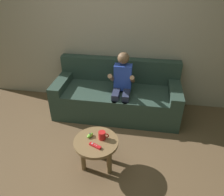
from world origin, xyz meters
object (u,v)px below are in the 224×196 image
object	(u,v)px
coffee_table	(96,146)
nunchuk_lime	(90,135)
couch	(117,96)
game_remote_red_near_edge	(95,146)
person_seated_on_couch	(122,85)
coffee_mug	(102,135)

from	to	relation	value
coffee_table	nunchuk_lime	world-z (taller)	nunchuk_lime
couch	game_remote_red_near_edge	size ratio (longest dim) A/B	13.45
game_remote_red_near_edge	person_seated_on_couch	bearing A→B (deg)	82.62
coffee_table	nunchuk_lime	xyz separation A→B (m)	(-0.08, 0.05, 0.11)
couch	nunchuk_lime	bearing A→B (deg)	-96.97
person_seated_on_couch	nunchuk_lime	size ratio (longest dim) A/B	10.43
person_seated_on_couch	coffee_table	distance (m)	1.07
game_remote_red_near_edge	nunchuk_lime	world-z (taller)	nunchuk_lime
nunchuk_lime	person_seated_on_couch	bearing A→B (deg)	76.47
person_seated_on_couch	game_remote_red_near_edge	distance (m)	1.14
couch	person_seated_on_couch	bearing A→B (deg)	-62.48
nunchuk_lime	game_remote_red_near_edge	bearing A→B (deg)	-57.40
coffee_mug	game_remote_red_near_edge	bearing A→B (deg)	-110.89
nunchuk_lime	coffee_mug	distance (m)	0.14
couch	coffee_table	world-z (taller)	couch
nunchuk_lime	coffee_mug	xyz separation A→B (m)	(0.14, -0.01, 0.03)
person_seated_on_couch	coffee_table	size ratio (longest dim) A/B	2.10
coffee_table	game_remote_red_near_edge	world-z (taller)	game_remote_red_near_edge
couch	person_seated_on_couch	size ratio (longest dim) A/B	1.84
coffee_mug	couch	bearing A→B (deg)	89.98
person_seated_on_couch	nunchuk_lime	xyz separation A→B (m)	(-0.24, -0.98, -0.15)
game_remote_red_near_edge	nunchuk_lime	xyz separation A→B (m)	(-0.09, 0.14, 0.01)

